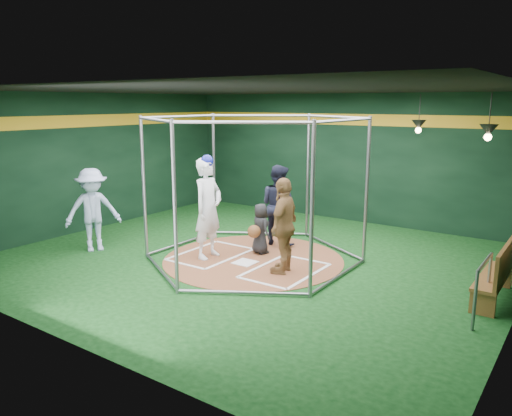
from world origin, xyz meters
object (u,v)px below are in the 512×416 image
Objects in this scene: umpire at (278,205)px; batter_figure at (208,208)px; dugout_bench at (499,272)px; visitor_leopard at (284,225)px.

batter_figure is at bearing 78.91° from umpire.
batter_figure is 1.28× the size of dugout_bench.
dugout_bench is (5.50, 0.93, -0.59)m from batter_figure.
visitor_leopard reaches higher than umpire.
batter_figure is at bearing -170.41° from dugout_bench.
umpire is (-1.13, 1.59, -0.00)m from visitor_leopard.
dugout_bench is at bearing 92.11° from visitor_leopard.
batter_figure reaches higher than umpire.
visitor_leopard is at bearing -167.33° from dugout_bench.
dugout_bench is at bearing 9.59° from batter_figure.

